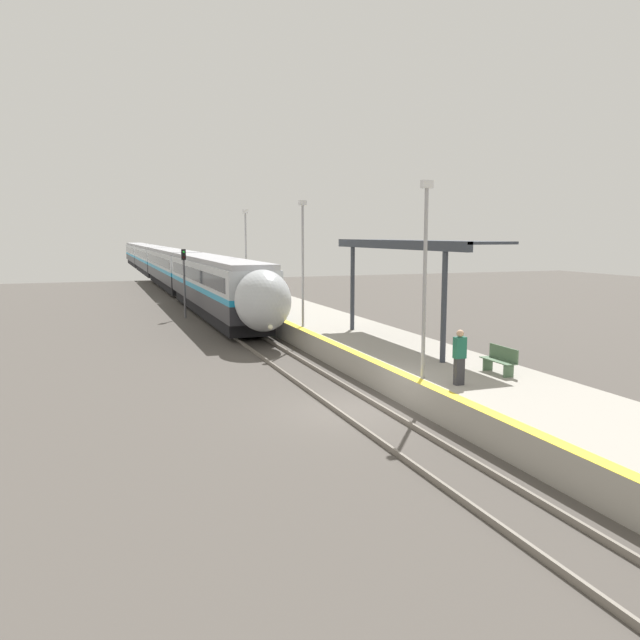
# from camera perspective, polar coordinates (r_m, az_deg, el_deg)

# --- Properties ---
(ground_plane) EXTENTS (120.00, 120.00, 0.00)m
(ground_plane) POSITION_cam_1_polar(r_m,az_deg,el_deg) (19.77, 3.45, -8.22)
(ground_plane) COLOR #4C4742
(rail_left) EXTENTS (0.08, 90.00, 0.15)m
(rail_left) POSITION_cam_1_polar(r_m,az_deg,el_deg) (19.48, 1.48, -8.22)
(rail_left) COLOR slate
(rail_left) RESTS_ON ground_plane
(rail_right) EXTENTS (0.08, 90.00, 0.15)m
(rail_right) POSITION_cam_1_polar(r_m,az_deg,el_deg) (20.04, 5.35, -7.80)
(rail_right) COLOR slate
(rail_right) RESTS_ON ground_plane
(train) EXTENTS (2.80, 96.30, 3.98)m
(train) POSITION_cam_1_polar(r_m,az_deg,el_deg) (75.67, -14.37, 5.15)
(train) COLOR black
(train) RESTS_ON ground_plane
(platform_right) EXTENTS (4.62, 64.00, 0.95)m
(platform_right) POSITION_cam_1_polar(r_m,az_deg,el_deg) (21.46, 13.08, -5.82)
(platform_right) COLOR #9E998E
(platform_right) RESTS_ON ground_plane
(platform_bench) EXTENTS (0.44, 1.48, 0.89)m
(platform_bench) POSITION_cam_1_polar(r_m,az_deg,el_deg) (21.22, 16.16, -3.49)
(platform_bench) COLOR #4C6B4C
(platform_bench) RESTS_ON platform_right
(person_waiting) EXTENTS (0.36, 0.22, 1.69)m
(person_waiting) POSITION_cam_1_polar(r_m,az_deg,el_deg) (19.25, 12.64, -3.27)
(person_waiting) COLOR #333338
(person_waiting) RESTS_ON platform_right
(railway_signal) EXTENTS (0.28, 0.28, 4.52)m
(railway_signal) POSITION_cam_1_polar(r_m,az_deg,el_deg) (41.84, -12.31, 3.93)
(railway_signal) COLOR #59595E
(railway_signal) RESTS_ON ground_plane
(lamppost_near) EXTENTS (0.36, 0.20, 6.16)m
(lamppost_near) POSITION_cam_1_polar(r_m,az_deg,el_deg) (19.65, 9.58, 4.69)
(lamppost_near) COLOR #9E9EA3
(lamppost_near) RESTS_ON platform_right
(lamppost_mid) EXTENTS (0.36, 0.20, 6.16)m
(lamppost_mid) POSITION_cam_1_polar(r_m,az_deg,el_deg) (30.59, -1.59, 5.87)
(lamppost_mid) COLOR #9E9EA3
(lamppost_mid) RESTS_ON platform_right
(lamppost_far) EXTENTS (0.36, 0.20, 6.16)m
(lamppost_far) POSITION_cam_1_polar(r_m,az_deg,el_deg) (42.06, -6.79, 6.35)
(lamppost_far) COLOR #9E9EA3
(lamppost_far) RESTS_ON platform_right
(station_canopy) EXTENTS (2.02, 11.22, 4.29)m
(station_canopy) POSITION_cam_1_polar(r_m,az_deg,el_deg) (26.09, 7.75, 6.61)
(station_canopy) COLOR #333842
(station_canopy) RESTS_ON platform_right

